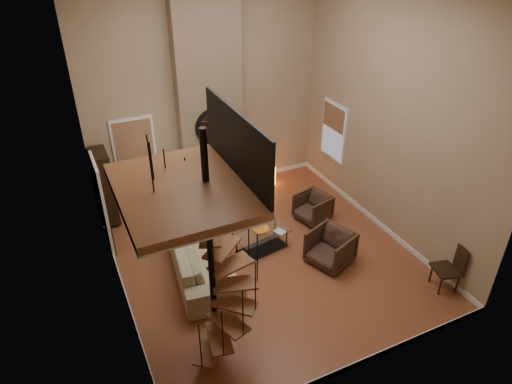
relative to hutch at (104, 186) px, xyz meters
name	(u,v)px	position (x,y,z in m)	size (l,w,h in m)	color
ground	(264,255)	(2.78, -2.82, -0.95)	(6.00, 6.50, 0.01)	#B06238
back_wall	(206,90)	(2.78, 0.43, 1.80)	(6.00, 0.02, 5.50)	tan
front_wall	(373,233)	(2.78, -6.07, 1.80)	(6.00, 0.02, 5.50)	tan
left_wall	(101,173)	(-0.22, -2.82, 1.80)	(0.02, 6.50, 5.50)	tan
right_wall	(392,115)	(5.78, -2.82, 1.80)	(0.02, 6.50, 5.50)	tan
baseboard_back	(212,186)	(2.78, 0.42, -0.89)	(6.00, 0.02, 0.12)	white
baseboard_front	(351,366)	(2.78, -6.06, -0.89)	(6.00, 0.02, 0.12)	white
baseboard_left	(126,294)	(-0.21, -2.82, -0.89)	(0.02, 6.50, 0.12)	white
baseboard_right	(375,220)	(5.77, -2.82, -0.89)	(0.02, 6.50, 0.12)	white
chimney_breast	(209,92)	(2.78, 0.24, 1.80)	(1.60, 0.38, 5.50)	#8A7459
hearth	(221,199)	(2.78, -0.25, -0.93)	(1.50, 0.60, 0.04)	black
firebox	(216,176)	(2.78, 0.04, -0.40)	(0.95, 0.02, 0.72)	black
mantel	(216,157)	(2.78, -0.04, 0.20)	(1.70, 0.18, 0.06)	white
mirror_frame	(214,126)	(2.78, 0.02, 1.00)	(0.94, 0.94, 0.10)	black
mirror_disc	(213,126)	(2.78, 0.03, 1.00)	(0.80, 0.80, 0.01)	white
vase_left	(194,155)	(2.23, 0.00, 0.35)	(0.24, 0.24, 0.25)	black
vase_right	(237,147)	(3.38, 0.00, 0.33)	(0.20, 0.20, 0.21)	#185656
window_back	(134,147)	(0.88, 0.40, 0.67)	(1.02, 0.06, 1.52)	white
window_right	(334,130)	(5.76, -0.82, 0.68)	(0.06, 1.02, 1.52)	white
entry_door	(103,206)	(-0.17, -1.02, 0.10)	(0.10, 1.05, 2.16)	white
loft	(189,185)	(0.74, -4.62, 2.29)	(1.70, 2.20, 1.09)	brown
spiral_stair	(212,262)	(1.00, -4.61, 0.83)	(1.47, 1.47, 4.06)	black
hutch	(104,186)	(0.00, 0.00, 0.00)	(0.37, 0.79, 1.77)	black
sofa	(200,253)	(1.40, -2.63, -0.55)	(2.86, 1.12, 0.84)	tan
armchair_near	(315,206)	(4.53, -2.06, -0.60)	(0.73, 0.75, 0.68)	#452C1F
armchair_far	(332,246)	(4.04, -3.56, -0.60)	(0.83, 0.85, 0.78)	#452C1F
coffee_table	(262,239)	(2.84, -2.61, -0.67)	(1.29, 0.80, 0.45)	silver
bowl	(261,230)	(2.84, -2.56, -0.45)	(0.35, 0.35, 0.09)	orange
book	(279,232)	(3.19, -2.76, -0.49)	(0.18, 0.25, 0.02)	gray
floor_lamp	(164,171)	(1.28, -0.70, 0.46)	(0.38, 0.38, 1.70)	black
accent_lamp	(273,176)	(4.39, -0.11, -0.70)	(0.15, 0.15, 0.53)	orange
side_chair	(452,266)	(5.66, -5.25, -0.42)	(0.60, 0.60, 1.01)	black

